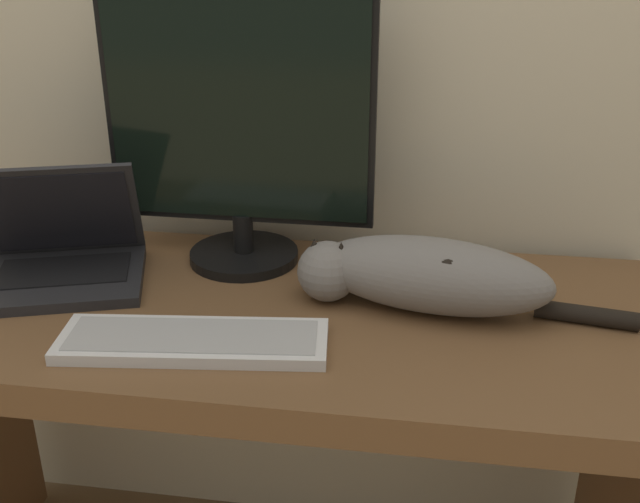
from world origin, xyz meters
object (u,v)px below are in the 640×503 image
object	(u,v)px
cat	(422,273)
external_keyboard	(193,341)
laptop	(62,257)
monitor	(239,126)

from	to	relation	value
cat	external_keyboard	bearing A→B (deg)	-143.18
laptop	external_keyboard	distance (m)	0.38
monitor	external_keyboard	distance (m)	0.43
laptop	cat	world-z (taller)	laptop
laptop	external_keyboard	xyz separation A→B (m)	(0.32, -0.20, -0.04)
monitor	external_keyboard	xyz separation A→B (m)	(-0.00, -0.34, -0.26)
laptop	external_keyboard	size ratio (longest dim) A/B	0.80
monitor	laptop	xyz separation A→B (m)	(-0.32, -0.14, -0.23)
laptop	monitor	bearing A→B (deg)	6.27
monitor	laptop	world-z (taller)	monitor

